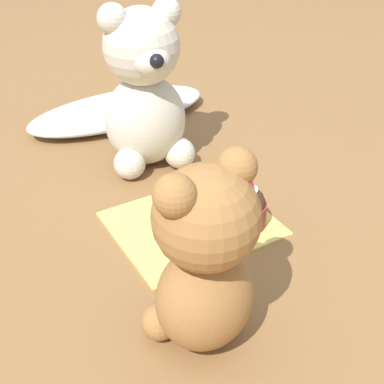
# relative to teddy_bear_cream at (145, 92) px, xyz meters

# --- Properties ---
(ground_plane) EXTENTS (4.00, 4.00, 0.00)m
(ground_plane) POSITION_rel_teddy_bear_cream_xyz_m (-0.03, -0.19, -0.13)
(ground_plane) COLOR olive
(knitted_placemat) EXTENTS (0.22, 0.18, 0.01)m
(knitted_placemat) POSITION_rel_teddy_bear_cream_xyz_m (-0.03, -0.19, -0.12)
(knitted_placemat) COLOR #E0D166
(knitted_placemat) RESTS_ON ground_plane
(tulle_cloth) EXTENTS (0.36, 0.15, 0.04)m
(tulle_cloth) POSITION_rel_teddy_bear_cream_xyz_m (0.02, 0.17, -0.11)
(tulle_cloth) COLOR white
(tulle_cloth) RESTS_ON ground_plane
(teddy_bear_cream) EXTENTS (0.15, 0.14, 0.27)m
(teddy_bear_cream) POSITION_rel_teddy_bear_cream_xyz_m (0.00, 0.00, 0.00)
(teddy_bear_cream) COLOR beige
(teddy_bear_cream) RESTS_ON ground_plane
(teddy_bear_tan) EXTENTS (0.12, 0.13, 0.23)m
(teddy_bear_tan) POSITION_rel_teddy_bear_cream_xyz_m (-0.12, -0.37, -0.01)
(teddy_bear_tan) COLOR #A3703D
(teddy_bear_tan) RESTS_ON ground_plane
(cupcake_near_cream_bear) EXTENTS (0.04, 0.04, 0.07)m
(cupcake_near_cream_bear) POSITION_rel_teddy_bear_cream_xyz_m (-0.03, -0.17, -0.09)
(cupcake_near_cream_bear) COLOR #993333
(cupcake_near_cream_bear) RESTS_ON knitted_placemat
(cupcake_near_tan_bear) EXTENTS (0.06, 0.06, 0.07)m
(cupcake_near_tan_bear) POSITION_rel_teddy_bear_cream_xyz_m (0.04, -0.23, -0.09)
(cupcake_near_tan_bear) COLOR #993333
(cupcake_near_tan_bear) RESTS_ON knitted_placemat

